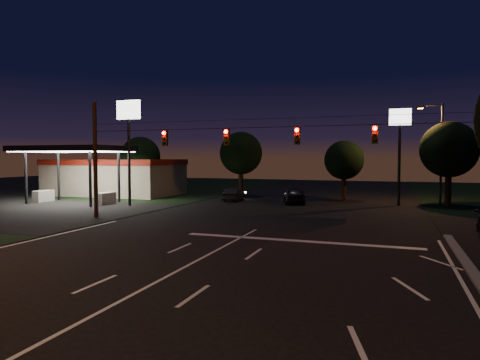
% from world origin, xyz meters
% --- Properties ---
extents(ground, '(140.00, 140.00, 0.00)m').
position_xyz_m(ground, '(0.00, 0.00, 0.00)').
color(ground, black).
rests_on(ground, ground).
extents(cross_street_left, '(20.00, 16.00, 0.02)m').
position_xyz_m(cross_street_left, '(-20.00, 16.00, 0.00)').
color(cross_street_left, black).
rests_on(cross_street_left, ground).
extents(stop_bar, '(12.00, 0.50, 0.01)m').
position_xyz_m(stop_bar, '(3.00, 11.50, 0.01)').
color(stop_bar, silver).
rests_on(stop_bar, ground).
extents(utility_pole_left, '(0.28, 0.28, 8.00)m').
position_xyz_m(utility_pole_left, '(-12.00, 15.00, 0.00)').
color(utility_pole_left, black).
rests_on(utility_pole_left, ground).
extents(signal_span, '(24.00, 0.40, 1.56)m').
position_xyz_m(signal_span, '(-0.00, 14.96, 5.50)').
color(signal_span, black).
rests_on(signal_span, ground).
extents(gas_station, '(14.20, 16.10, 5.25)m').
position_xyz_m(gas_station, '(-21.86, 30.39, 2.38)').
color(gas_station, gray).
rests_on(gas_station, ground).
extents(pole_sign_left_near, '(2.20, 0.30, 9.10)m').
position_xyz_m(pole_sign_left_near, '(-14.00, 22.00, 6.98)').
color(pole_sign_left_near, black).
rests_on(pole_sign_left_near, ground).
extents(pole_sign_right, '(1.80, 0.30, 8.40)m').
position_xyz_m(pole_sign_right, '(8.00, 30.00, 6.24)').
color(pole_sign_right, black).
rests_on(pole_sign_right, ground).
extents(street_light_right_far, '(2.20, 0.35, 9.00)m').
position_xyz_m(street_light_right_far, '(11.24, 32.00, 5.24)').
color(street_light_right_far, black).
rests_on(street_light_right_far, ground).
extents(tree_far_a, '(4.20, 4.20, 6.42)m').
position_xyz_m(tree_far_a, '(-17.98, 30.12, 4.26)').
color(tree_far_a, black).
rests_on(tree_far_a, ground).
extents(tree_far_b, '(4.60, 4.60, 6.98)m').
position_xyz_m(tree_far_b, '(-7.98, 34.13, 4.61)').
color(tree_far_b, black).
rests_on(tree_far_b, ground).
extents(tree_far_c, '(3.80, 3.80, 5.86)m').
position_xyz_m(tree_far_c, '(3.02, 33.10, 3.90)').
color(tree_far_c, black).
rests_on(tree_far_c, ground).
extents(tree_far_d, '(4.80, 4.80, 7.30)m').
position_xyz_m(tree_far_d, '(12.02, 31.13, 4.83)').
color(tree_far_d, black).
rests_on(tree_far_d, ground).
extents(car_oncoming_a, '(3.08, 4.88, 1.55)m').
position_xyz_m(car_oncoming_a, '(-1.00, 28.86, 0.77)').
color(car_oncoming_a, black).
rests_on(car_oncoming_a, ground).
extents(car_oncoming_b, '(1.60, 3.81, 1.22)m').
position_xyz_m(car_oncoming_b, '(-6.91, 28.94, 0.61)').
color(car_oncoming_b, black).
rests_on(car_oncoming_b, ground).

